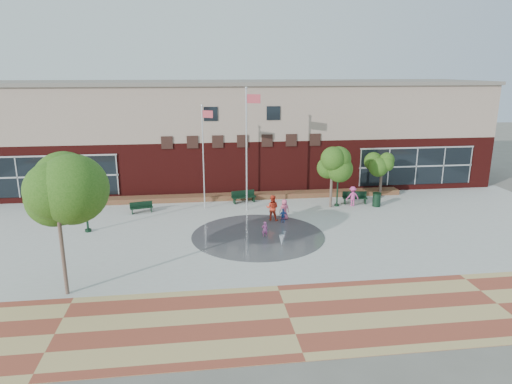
{
  "coord_description": "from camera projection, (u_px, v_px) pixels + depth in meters",
  "views": [
    {
      "loc": [
        -3.61,
        -23.9,
        10.19
      ],
      "look_at": [
        0.0,
        4.0,
        2.6
      ],
      "focal_mm": 32.0,
      "sensor_mm": 36.0,
      "label": 1
    }
  ],
  "objects": [
    {
      "name": "tree_small_right",
      "position": [
        382.0,
        161.0,
        37.15
      ],
      "size": [
        2.37,
        2.37,
        4.05
      ],
      "color": "#4F3B32",
      "rests_on": "ground"
    },
    {
      "name": "bench_mid",
      "position": [
        244.0,
        199.0,
        35.89
      ],
      "size": [
        1.98,
        0.97,
        0.96
      ],
      "rotation": [
        0.0,
        0.0,
        0.24
      ],
      "color": "black",
      "rests_on": "ground"
    },
    {
      "name": "ground",
      "position": [
        265.0,
        254.0,
        25.98
      ],
      "size": [
        120.0,
        120.0,
        0.0
      ],
      "primitive_type": "plane",
      "color": "#666056",
      "rests_on": "ground"
    },
    {
      "name": "child_splash",
      "position": [
        265.0,
        229.0,
        28.49
      ],
      "size": [
        0.39,
        0.28,
        1.02
      ],
      "primitive_type": "imported",
      "rotation": [
        0.0,
        0.0,
        3.23
      ],
      "color": "#DB5AA7",
      "rests_on": "ground"
    },
    {
      "name": "trash_can",
      "position": [
        377.0,
        200.0,
        34.86
      ],
      "size": [
        0.66,
        0.66,
        1.08
      ],
      "color": "black",
      "rests_on": "ground"
    },
    {
      "name": "library_building",
      "position": [
        237.0,
        132.0,
        41.51
      ],
      "size": [
        44.4,
        10.4,
        9.2
      ],
      "color": "#490F0D",
      "rests_on": "ground"
    },
    {
      "name": "paver_band",
      "position": [
        289.0,
        318.0,
        19.28
      ],
      "size": [
        46.0,
        6.0,
        0.01
      ],
      "primitive_type": "cube",
      "color": "brown",
      "rests_on": "ground"
    },
    {
      "name": "plaza_concrete",
      "position": [
        256.0,
        230.0,
        29.81
      ],
      "size": [
        46.0,
        18.0,
        0.01
      ],
      "primitive_type": "cube",
      "color": "#A8A8A0",
      "rests_on": "ground"
    },
    {
      "name": "water_jet_a",
      "position": [
        282.0,
        246.0,
        27.16
      ],
      "size": [
        0.33,
        0.33,
        0.65
      ],
      "primitive_type": "cone",
      "rotation": [
        3.14,
        0.0,
        0.0
      ],
      "color": "white",
      "rests_on": "ground"
    },
    {
      "name": "bench_right",
      "position": [
        355.0,
        200.0,
        35.61
      ],
      "size": [
        1.94,
        0.74,
        0.95
      ],
      "rotation": [
        0.0,
        0.0,
        -0.11
      ],
      "color": "black",
      "rests_on": "ground"
    },
    {
      "name": "tree_mid",
      "position": [
        332.0,
        162.0,
        33.89
      ],
      "size": [
        2.86,
        2.86,
        4.83
      ],
      "color": "#4F3B32",
      "rests_on": "ground"
    },
    {
      "name": "lamp_left",
      "position": [
        84.0,
        192.0,
        28.85
      ],
      "size": [
        0.45,
        0.45,
        4.29
      ],
      "color": "black",
      "rests_on": "ground"
    },
    {
      "name": "flagpole_left",
      "position": [
        204.0,
        152.0,
        33.32
      ],
      "size": [
        0.84,
        0.43,
        7.77
      ],
      "rotation": [
        0.0,
        0.0,
        -0.43
      ],
      "color": "silver",
      "rests_on": "ground"
    },
    {
      "name": "water_jet_b",
      "position": [
        284.0,
        239.0,
        28.32
      ],
      "size": [
        0.2,
        0.2,
        0.45
      ],
      "primitive_type": "cone",
      "rotation": [
        3.14,
        0.0,
        0.0
      ],
      "color": "white",
      "rests_on": "ground"
    },
    {
      "name": "tree_big_left",
      "position": [
        56.0,
        197.0,
        20.15
      ],
      "size": [
        4.12,
        4.12,
        6.59
      ],
      "color": "#4F3B32",
      "rests_on": "ground"
    },
    {
      "name": "bench_left",
      "position": [
        142.0,
        210.0,
        33.35
      ],
      "size": [
        1.69,
        0.83,
        0.82
      ],
      "rotation": [
        0.0,
        0.0,
        0.24
      ],
      "color": "black",
      "rests_on": "ground"
    },
    {
      "name": "splash_pad",
      "position": [
        258.0,
        236.0,
        28.85
      ],
      "size": [
        8.4,
        8.4,
        0.01
      ],
      "primitive_type": "cylinder",
      "color": "#383A3D",
      "rests_on": "ground"
    },
    {
      "name": "adult_red",
      "position": [
        272.0,
        208.0,
        31.54
      ],
      "size": [
        1.07,
        0.95,
        1.82
      ],
      "primitive_type": "imported",
      "rotation": [
        0.0,
        0.0,
        2.79
      ],
      "color": "red",
      "rests_on": "ground"
    },
    {
      "name": "person_bench",
      "position": [
        353.0,
        196.0,
        34.92
      ],
      "size": [
        1.05,
        0.66,
        1.55
      ],
      "primitive_type": "imported",
      "rotation": [
        0.0,
        0.0,
        3.22
      ],
      "color": "#CE408F",
      "rests_on": "ground"
    },
    {
      "name": "flagpole_right",
      "position": [
        247.0,
        143.0,
        32.83
      ],
      "size": [
        1.07,
        0.42,
        9.02
      ],
      "rotation": [
        0.0,
        0.0,
        -0.32
      ],
      "color": "silver",
      "rests_on": "ground"
    },
    {
      "name": "lamp_right",
      "position": [
        338.0,
        176.0,
        34.48
      ],
      "size": [
        0.4,
        0.4,
        3.82
      ],
      "color": "black",
      "rests_on": "ground"
    },
    {
      "name": "adult_pink",
      "position": [
        284.0,
        210.0,
        31.76
      ],
      "size": [
        0.78,
        0.56,
        1.47
      ],
      "primitive_type": "imported",
      "rotation": [
        0.0,
        0.0,
        3.29
      ],
      "color": "#DC5477",
      "rests_on": "ground"
    },
    {
      "name": "child_blue",
      "position": [
        283.0,
        216.0,
        31.1
      ],
      "size": [
        0.61,
        0.28,
        1.02
      ],
      "primitive_type": "imported",
      "rotation": [
        0.0,
        0.0,
        3.09
      ],
      "color": "#325BB3",
      "rests_on": "ground"
    },
    {
      "name": "flower_bed",
      "position": [
        244.0,
        199.0,
        37.09
      ],
      "size": [
        26.0,
        1.2,
        0.4
      ],
      "primitive_type": "cube",
      "color": "maroon",
      "rests_on": "ground"
    }
  ]
}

